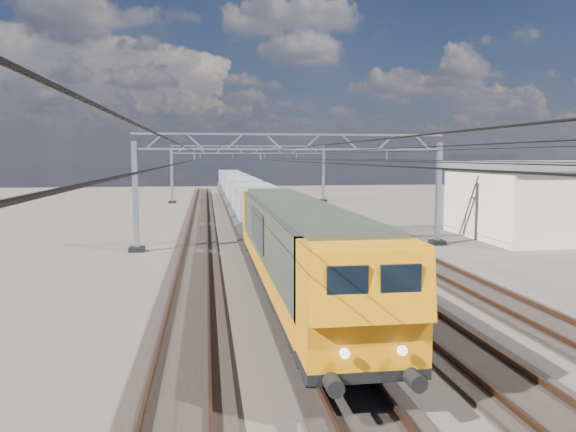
{
  "coord_description": "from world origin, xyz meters",
  "views": [
    {
      "loc": [
        -5.29,
        -30.29,
        5.66
      ],
      "look_at": [
        -0.82,
        0.42,
        2.4
      ],
      "focal_mm": 35.0,
      "sensor_mm": 36.0,
      "label": 1
    }
  ],
  "objects": [
    {
      "name": "track_outer_east",
      "position": [
        6.0,
        0.0,
        0.07
      ],
      "size": [
        2.6,
        140.0,
        0.3
      ],
      "color": "black",
      "rests_on": "ground"
    },
    {
      "name": "hopper_wagon_mid",
      "position": [
        -2.0,
        22.4,
        2.23
      ],
      "size": [
        3.38,
        13.0,
        3.25
      ],
      "color": "black",
      "rests_on": "ground"
    },
    {
      "name": "hopper_wagon_third",
      "position": [
        -2.0,
        36.6,
        2.23
      ],
      "size": [
        3.38,
        13.0,
        3.25
      ],
      "color": "black",
      "rests_on": "ground"
    },
    {
      "name": "catenary_gantry_mid",
      "position": [
        0.0,
        4.0,
        3.91
      ],
      "size": [
        19.9,
        0.9,
        7.11
      ],
      "color": "#99A0A6",
      "rests_on": "ground"
    },
    {
      "name": "hopper_wagon_fourth",
      "position": [
        -2.0,
        50.8,
        2.23
      ],
      "size": [
        3.38,
        13.0,
        3.25
      ],
      "color": "black",
      "rests_on": "ground"
    },
    {
      "name": "track_loco",
      "position": [
        -2.0,
        0.0,
        0.07
      ],
      "size": [
        2.6,
        140.0,
        0.3
      ],
      "color": "black",
      "rests_on": "ground"
    },
    {
      "name": "overhead_wires",
      "position": [
        0.0,
        8.0,
        5.75
      ],
      "size": [
        12.03,
        140.0,
        0.53
      ],
      "color": "black",
      "rests_on": "ground"
    },
    {
      "name": "track_outer_west",
      "position": [
        -6.0,
        0.0,
        0.07
      ],
      "size": [
        2.6,
        140.0,
        0.3
      ],
      "color": "black",
      "rests_on": "ground"
    },
    {
      "name": "catenary_gantry_far",
      "position": [
        0.0,
        40.0,
        3.91
      ],
      "size": [
        19.9,
        0.9,
        7.11
      ],
      "color": "#99A0A6",
      "rests_on": "ground"
    },
    {
      "name": "locomotive",
      "position": [
        -2.0,
        -9.5,
        2.33
      ],
      "size": [
        2.76,
        21.1,
        3.62
      ],
      "color": "black",
      "rests_on": "ground"
    },
    {
      "name": "hopper_wagon_lead",
      "position": [
        -2.0,
        8.2,
        2.23
      ],
      "size": [
        3.38,
        13.0,
        3.25
      ],
      "color": "black",
      "rests_on": "ground"
    },
    {
      "name": "ground",
      "position": [
        0.0,
        0.0,
        0.0
      ],
      "size": [
        160.0,
        160.0,
        0.0
      ],
      "primitive_type": "plane",
      "color": "black",
      "rests_on": "ground"
    },
    {
      "name": "track_inner_east",
      "position": [
        2.0,
        0.0,
        0.07
      ],
      "size": [
        2.6,
        140.0,
        0.3
      ],
      "color": "black",
      "rests_on": "ground"
    }
  ]
}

